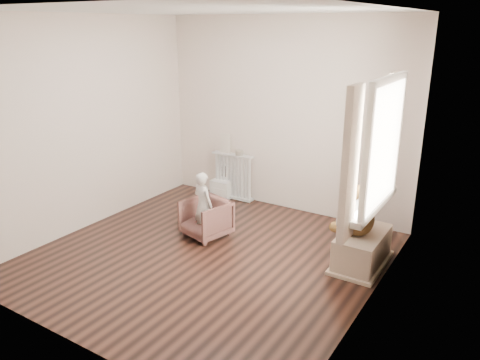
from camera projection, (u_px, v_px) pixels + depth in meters
The scene contains 19 objects.
floor at pixel (207, 256), 5.25m from camera, with size 3.60×3.60×0.01m, color black.
ceiling at pixel (201, 10), 4.43m from camera, with size 3.60×3.60×0.01m, color white.
back_wall at pixel (284, 116), 6.28m from camera, with size 3.60×0.02×2.60m, color silver.
front_wall at pixel (58, 194), 3.39m from camera, with size 3.60×0.02×2.60m, color silver.
left_wall at pixel (86, 125), 5.75m from camera, with size 0.02×3.60×2.60m, color silver.
right_wall at pixel (377, 171), 3.93m from camera, with size 0.02×3.60×2.60m, color silver.
window at pixel (385, 146), 4.14m from camera, with size 0.03×0.90×1.10m, color white.
window_sill at pixel (369, 205), 4.37m from camera, with size 0.22×1.10×0.06m, color silver.
curtain_left at pixel (350, 166), 3.76m from camera, with size 0.06×0.26×1.30m, color #BBA994.
curtain_right at pixel (389, 138), 4.67m from camera, with size 0.06×0.26×1.30m, color #BBA994.
radiator at pixel (233, 174), 6.85m from camera, with size 0.65×0.12×0.69m, color silver.
paper_doll at pixel (226, 143), 6.77m from camera, with size 0.17×0.02×0.28m, color beige.
tin_a at pixel (239, 153), 6.69m from camera, with size 0.11×0.11×0.07m, color #A59E8C.
toy_vanity at pixel (222, 180), 6.95m from camera, with size 0.31×0.22×0.49m, color silver.
armchair at pixel (206, 218), 5.68m from camera, with size 0.50×0.51×0.46m, color brown.
child at pixel (203, 205), 5.58m from camera, with size 0.30×0.19×0.81m, color beige.
toy_bench at pixel (362, 247), 5.01m from camera, with size 0.42×0.79×0.37m, color tan.
teddy_bear at pixel (359, 207), 4.84m from camera, with size 0.45×0.35×0.55m, color #3D2811, non-canonical shape.
plush_cat at pixel (371, 190), 4.37m from camera, with size 0.17×0.27×0.23m, color slate, non-canonical shape.
Camera 1 is at (2.82, -3.79, 2.47)m, focal length 35.00 mm.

